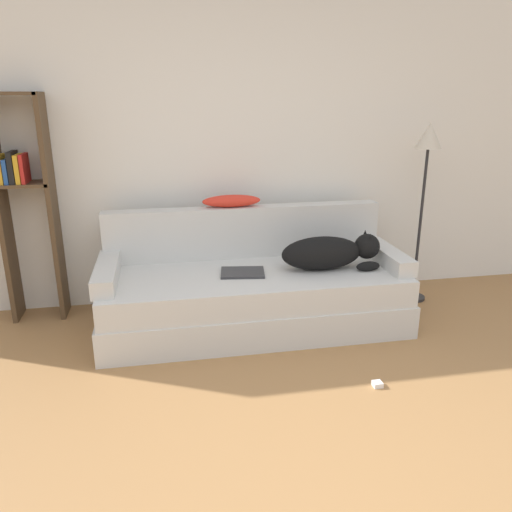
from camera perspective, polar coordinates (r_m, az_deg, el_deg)
name	(u,v)px	position (r m, az deg, el deg)	size (l,w,h in m)	color
wall_back	(226,140)	(4.19, -3.47, 13.11)	(6.80, 0.06, 2.70)	silver
couch	(254,299)	(3.82, -0.27, -4.92)	(2.26, 0.93, 0.44)	silver
couch_backrest	(245,231)	(4.05, -1.31, 2.83)	(2.22, 0.15, 0.41)	silver
couch_arm_left	(107,273)	(3.68, -16.69, -1.85)	(0.15, 0.74, 0.12)	silver
couch_arm_right	(386,256)	(4.03, 14.67, 0.05)	(0.15, 0.74, 0.12)	silver
dog	(330,252)	(3.79, 8.48, 0.44)	(0.76, 0.26, 0.28)	black
laptop	(243,273)	(3.68, -1.55, -1.90)	(0.35, 0.28, 0.02)	#2D2D30
throw_pillow	(231,201)	(3.99, -2.89, 6.30)	(0.47, 0.14, 0.10)	red
bookshelf	(25,197)	(4.15, -24.88, 6.10)	(0.39, 0.26, 1.72)	#4C3823
floor_lamp	(427,159)	(4.30, 18.95, 10.48)	(0.21, 0.21, 1.50)	#232326
power_adapter	(377,384)	(3.23, 13.70, -14.05)	(0.06, 0.06, 0.03)	white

